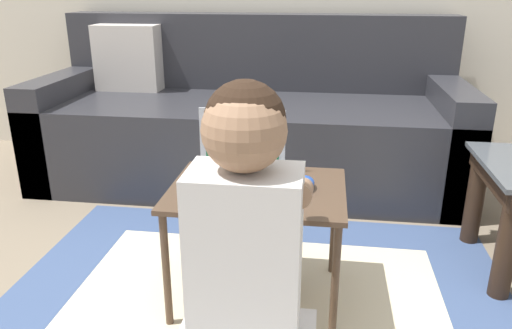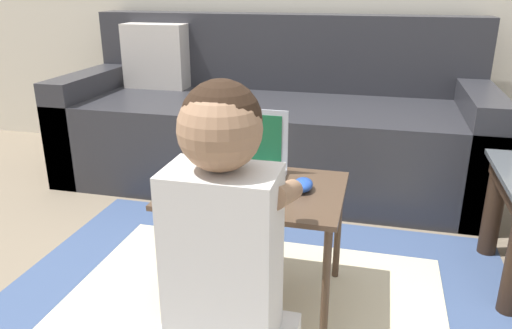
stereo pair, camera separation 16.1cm
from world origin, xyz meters
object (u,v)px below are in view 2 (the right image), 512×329
(laptop_desk, at_px, (256,202))
(person_seated, at_px, (224,267))
(couch, at_px, (270,125))
(computer_mouse, at_px, (303,185))
(laptop, at_px, (239,168))

(laptop_desk, distance_m, person_seated, 0.44)
(laptop_desk, relative_size, person_seated, 0.66)
(person_seated, bearing_deg, couch, 98.63)
(computer_mouse, xyz_separation_m, person_seated, (-0.12, -0.45, -0.04))
(couch, distance_m, person_seated, 1.59)
(computer_mouse, bearing_deg, laptop_desk, -173.75)
(laptop_desk, height_order, laptop, laptop)
(laptop, bearing_deg, person_seated, -78.25)
(laptop_desk, relative_size, laptop, 1.90)
(laptop_desk, distance_m, computer_mouse, 0.16)
(laptop_desk, xyz_separation_m, person_seated, (0.03, -0.44, 0.02))
(couch, relative_size, laptop_desk, 3.93)
(couch, height_order, laptop_desk, couch)
(couch, bearing_deg, laptop_desk, -79.70)
(laptop_desk, height_order, computer_mouse, computer_mouse)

